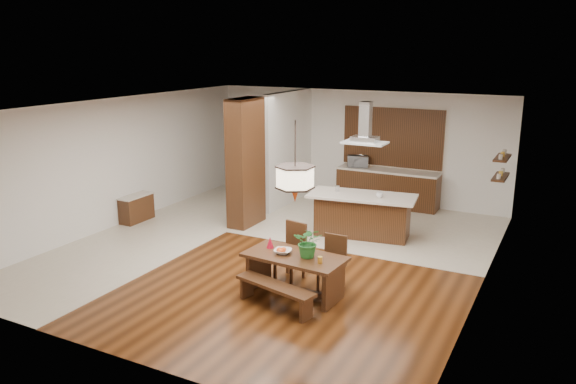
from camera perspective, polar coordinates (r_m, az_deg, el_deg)
The scene contains 25 objects.
room_shell at distance 10.87m, azimuth -1.41°, elevation 4.33°, with size 9.00×9.04×2.92m.
tile_hallway at distance 12.89m, azimuth -12.15°, elevation -3.79°, with size 2.50×9.00×0.01m, color beige.
tile_kitchen at distance 13.12m, azimuth 8.76°, elevation -3.31°, with size 5.50×4.00×0.01m, color beige.
soffit_band at distance 10.75m, azimuth -1.44°, elevation 8.65°, with size 8.00×9.00×0.02m, color #371A0D.
partition_pier at distance 12.69m, azimuth -4.33°, elevation 2.97°, with size 0.45×1.00×2.90m, color black.
partition_stub at distance 14.49m, azimuth 0.04°, elevation 4.46°, with size 0.18×2.40×2.90m, color silver.
hallway_console at distance 13.62m, azimuth -15.14°, elevation -1.62°, with size 0.37×0.88×0.63m, color black.
hallway_doorway at distance 16.12m, azimuth -2.27°, elevation 4.04°, with size 1.10×0.20×2.10m, color black.
rear_counter at distance 14.62m, azimuth 10.07°, elevation 0.42°, with size 2.60×0.62×0.95m.
kitchen_window at distance 14.61m, azimuth 10.60°, elevation 5.49°, with size 2.60×0.08×1.50m, color #A16830.
shelf_lower at distance 12.31m, azimuth 20.78°, elevation 1.45°, with size 0.26×0.90×0.04m, color black.
shelf_upper at distance 12.23m, azimuth 20.94°, elevation 3.28°, with size 0.26×0.90×0.04m, color black.
dining_table at distance 9.28m, azimuth 0.69°, elevation -7.49°, with size 1.71×0.94×0.69m.
dining_bench at distance 8.94m, azimuth -1.31°, elevation -10.53°, with size 1.43×0.31×0.40m, color black, non-canonical shape.
dining_chair_left at distance 9.89m, azimuth 0.13°, elevation -6.10°, with size 0.45×0.45×1.01m, color black, non-canonical shape.
dining_chair_right at distance 9.53m, azimuth 4.42°, elevation -7.25°, with size 0.41×0.41×0.92m, color black, non-canonical shape.
pendant_lantern at distance 8.78m, azimuth 0.73°, elevation 3.08°, with size 0.64×0.64×1.31m, color #F4E2BB, non-canonical shape.
foliage_plant at distance 9.06m, azimuth 2.12°, elevation -5.10°, with size 0.46×0.40×0.52m, color #226727.
fruit_bowl at distance 9.28m, azimuth -0.52°, elevation -6.05°, with size 0.29×0.29×0.07m, color beige.
napkin_cone at distance 9.52m, azimuth -1.83°, elevation -5.14°, with size 0.12×0.12×0.19m, color #AC0C22.
gold_ornament at distance 8.89m, azimuth 3.27°, elevation -6.91°, with size 0.08×0.08×0.11m, color gold.
kitchen_island at distance 12.19m, azimuth 7.54°, elevation -2.31°, with size 2.38×1.29×0.93m.
range_hood at distance 11.78m, azimuth 7.87°, elevation 6.98°, with size 0.90×0.55×0.87m, color silver, non-canonical shape.
island_cup at distance 11.85m, azimuth 9.29°, elevation -0.32°, with size 0.14×0.14×0.11m, color silver.
microwave at distance 14.71m, azimuth 7.09°, elevation 3.10°, with size 0.52×0.35×0.29m, color #AEB0B5.
Camera 1 is at (5.16, -9.37, 3.99)m, focal length 35.00 mm.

